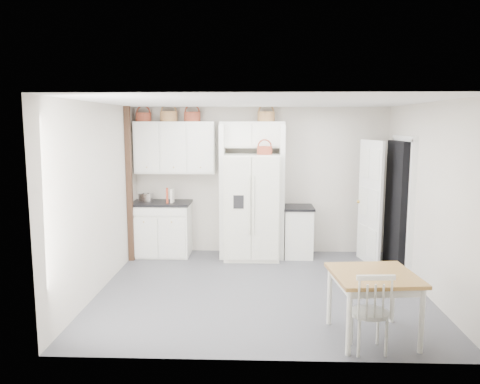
{
  "coord_description": "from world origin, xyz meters",
  "views": [
    {
      "loc": [
        -0.07,
        -6.33,
        2.32
      ],
      "look_at": [
        -0.31,
        0.4,
        1.33
      ],
      "focal_mm": 35.0,
      "sensor_mm": 36.0,
      "label": 1
    }
  ],
  "objects": [
    {
      "name": "dining_table",
      "position": [
        1.19,
        -1.45,
        0.36
      ],
      "size": [
        0.96,
        0.96,
        0.72
      ],
      "primitive_type": "cube",
      "rotation": [
        0.0,
        0.0,
        0.1
      ],
      "color": "brown",
      "rests_on": "floor"
    },
    {
      "name": "counter_right",
      "position": [
        0.66,
        1.7,
        0.87
      ],
      "size": [
        0.52,
        0.62,
        0.04
      ],
      "primitive_type": "cube",
      "color": "black",
      "rests_on": "base_cab_right"
    },
    {
      "name": "windsor_chair",
      "position": [
        1.09,
        -1.75,
        0.4
      ],
      "size": [
        0.41,
        0.38,
        0.81
      ],
      "primitive_type": "cube",
      "rotation": [
        0.0,
        0.0,
        0.06
      ],
      "color": "white",
      "rests_on": "floor"
    },
    {
      "name": "base_cab_right",
      "position": [
        0.66,
        1.7,
        0.43
      ],
      "size": [
        0.48,
        0.58,
        0.85
      ],
      "primitive_type": "cube",
      "color": "white",
      "rests_on": "floor"
    },
    {
      "name": "refrigerator",
      "position": [
        -0.15,
        1.6,
        0.9
      ],
      "size": [
        0.93,
        0.75,
        1.8
      ],
      "primitive_type": "cube",
      "color": "white",
      "rests_on": "floor"
    },
    {
      "name": "ceiling",
      "position": [
        0.0,
        0.0,
        2.6
      ],
      "size": [
        4.5,
        4.5,
        0.0
      ],
      "primitive_type": "plane",
      "color": "white",
      "rests_on": "wall_back"
    },
    {
      "name": "wall_right",
      "position": [
        2.25,
        0.0,
        1.3
      ],
      "size": [
        0.0,
        4.0,
        4.0
      ],
      "primitive_type": "plane",
      "rotation": [
        1.57,
        0.0,
        -1.57
      ],
      "color": "beige",
      "rests_on": "floor"
    },
    {
      "name": "fridge_panel_right",
      "position": [
        0.36,
        1.7,
        1.15
      ],
      "size": [
        0.08,
        0.6,
        2.3
      ],
      "primitive_type": "cube",
      "color": "white",
      "rests_on": "floor"
    },
    {
      "name": "basket_bridge_b",
      "position": [
        0.09,
        1.83,
        2.43
      ],
      "size": [
        0.3,
        0.3,
        0.17
      ],
      "primitive_type": "cylinder",
      "color": "#A36339",
      "rests_on": "bridge_cabinet"
    },
    {
      "name": "cookbook_cream",
      "position": [
        -1.53,
        1.62,
        1.08
      ],
      "size": [
        0.05,
        0.16,
        0.24
      ],
      "primitive_type": "cube",
      "rotation": [
        0.0,
        0.0,
        -0.08
      ],
      "color": "white",
      "rests_on": "counter_left"
    },
    {
      "name": "upper_cabinet",
      "position": [
        -1.5,
        1.83,
        1.9
      ],
      "size": [
        1.4,
        0.34,
        0.9
      ],
      "primitive_type": "cube",
      "color": "white",
      "rests_on": "wall_back"
    },
    {
      "name": "bridge_cabinet",
      "position": [
        -0.15,
        1.83,
        2.12
      ],
      "size": [
        1.12,
        0.34,
        0.45
      ],
      "primitive_type": "cube",
      "color": "white",
      "rests_on": "wall_back"
    },
    {
      "name": "counter_left",
      "position": [
        -1.74,
        1.7,
        0.94
      ],
      "size": [
        1.03,
        0.67,
        0.04
      ],
      "primitive_type": "cube",
      "color": "black",
      "rests_on": "base_cab_left"
    },
    {
      "name": "trim_post",
      "position": [
        -2.2,
        1.35,
        1.3
      ],
      "size": [
        0.09,
        0.09,
        2.6
      ],
      "primitive_type": "cube",
      "color": "black",
      "rests_on": "floor"
    },
    {
      "name": "toaster",
      "position": [
        -1.99,
        1.62,
        1.03
      ],
      "size": [
        0.25,
        0.18,
        0.16
      ],
      "primitive_type": "cube",
      "rotation": [
        0.0,
        0.0,
        -0.22
      ],
      "color": "silver",
      "rests_on": "counter_left"
    },
    {
      "name": "floor",
      "position": [
        0.0,
        0.0,
        0.0
      ],
      "size": [
        4.5,
        4.5,
        0.0
      ],
      "primitive_type": "plane",
      "color": "#4D4D52",
      "rests_on": "ground"
    },
    {
      "name": "basket_fridge_b",
      "position": [
        0.06,
        1.5,
        1.87
      ],
      "size": [
        0.25,
        0.25,
        0.14
      ],
      "primitive_type": "cylinder",
      "color": "maroon",
      "rests_on": "refrigerator"
    },
    {
      "name": "door_slab",
      "position": [
        1.8,
        1.33,
        1.02
      ],
      "size": [
        0.21,
        0.79,
        2.05
      ],
      "primitive_type": "cube",
      "rotation": [
        0.0,
        0.0,
        -1.36
      ],
      "color": "white",
      "rests_on": "floor"
    },
    {
      "name": "base_cab_left",
      "position": [
        -1.74,
        1.7,
        0.46
      ],
      "size": [
        0.99,
        0.62,
        0.92
      ],
      "primitive_type": "cube",
      "color": "white",
      "rests_on": "floor"
    },
    {
      "name": "basket_upper_b",
      "position": [
        -1.6,
        1.83,
        2.44
      ],
      "size": [
        0.3,
        0.3,
        0.18
      ],
      "primitive_type": "cylinder",
      "color": "#A36339",
      "rests_on": "upper_cabinet"
    },
    {
      "name": "wall_back",
      "position": [
        0.0,
        2.0,
        1.3
      ],
      "size": [
        4.5,
        0.0,
        4.5
      ],
      "primitive_type": "plane",
      "rotation": [
        1.57,
        0.0,
        0.0
      ],
      "color": "beige",
      "rests_on": "floor"
    },
    {
      "name": "doorway_void",
      "position": [
        2.16,
        1.0,
        1.02
      ],
      "size": [
        0.18,
        0.85,
        2.05
      ],
      "primitive_type": "cube",
      "color": "black",
      "rests_on": "floor"
    },
    {
      "name": "cookbook_red",
      "position": [
        -1.62,
        1.62,
        1.08
      ],
      "size": [
        0.07,
        0.17,
        0.25
      ],
      "primitive_type": "cube",
      "rotation": [
        0.0,
        0.0,
        0.18
      ],
      "color": "#A1341E",
      "rests_on": "counter_left"
    },
    {
      "name": "basket_upper_c",
      "position": [
        -1.19,
        1.83,
        2.43
      ],
      "size": [
        0.29,
        0.29,
        0.16
      ],
      "primitive_type": "cylinder",
      "color": "maroon",
      "rests_on": "upper_cabinet"
    },
    {
      "name": "fridge_panel_left",
      "position": [
        -0.66,
        1.7,
        1.15
      ],
      "size": [
        0.08,
        0.6,
        2.3
      ],
      "primitive_type": "cube",
      "color": "white",
      "rests_on": "floor"
    },
    {
      "name": "wall_left",
      "position": [
        -2.25,
        0.0,
        1.3
      ],
      "size": [
        0.0,
        4.0,
        4.0
      ],
      "primitive_type": "plane",
      "rotation": [
        1.57,
        0.0,
        1.57
      ],
      "color": "beige",
      "rests_on": "floor"
    },
    {
      "name": "basket_upper_a",
      "position": [
        -2.04,
        1.83,
        2.43
      ],
      "size": [
        0.27,
        0.27,
        0.15
      ],
      "primitive_type": "cylinder",
      "color": "maroon",
      "rests_on": "upper_cabinet"
    }
  ]
}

